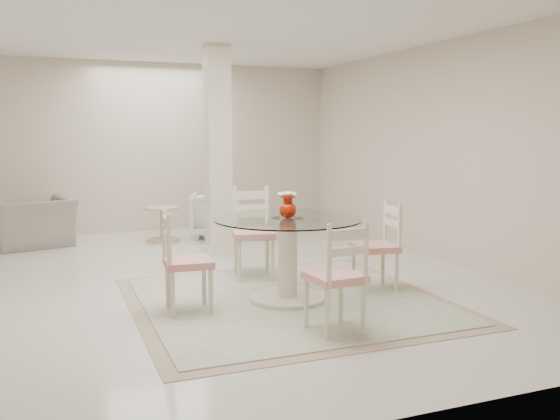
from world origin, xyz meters
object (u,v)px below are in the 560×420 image
object	(u,v)px
red_vase	(288,206)
dining_chair_east	(381,240)
recliner_taupe	(32,222)
dining_chair_north	(253,226)
dining_chair_west	(181,255)
armchair_white	(216,215)
dining_chair_south	(339,269)
dining_table	(288,259)
column	(218,151)
side_table	(163,225)

from	to	relation	value
red_vase	dining_chair_east	world-z (taller)	red_vase
dining_chair_east	recliner_taupe	bearing A→B (deg)	-132.26
recliner_taupe	dining_chair_north	bearing A→B (deg)	114.85
dining_chair_west	armchair_white	bearing A→B (deg)	-16.15
dining_chair_north	dining_chair_south	xyz separation A→B (m)	(0.03, -2.03, -0.05)
dining_table	column	bearing A→B (deg)	90.06
column	dining_chair_south	distance (m)	3.53
dining_table	dining_chair_east	size ratio (longest dim) A/B	1.39
red_vase	dining_chair_west	bearing A→B (deg)	-179.14
column	armchair_white	xyz separation A→B (m)	(0.30, 1.23, -1.01)
dining_table	dining_chair_north	bearing A→B (deg)	90.17
dining_chair_east	dining_chair_north	xyz separation A→B (m)	(-1.02, 1.01, 0.05)
red_vase	recliner_taupe	distance (m)	4.50
dining_chair_east	dining_chair_west	bearing A→B (deg)	-82.66
recliner_taupe	side_table	size ratio (longest dim) A/B	2.07
column	dining_chair_south	bearing A→B (deg)	-89.58
red_vase	dining_chair_east	distance (m)	1.09
dining_chair_north	side_table	distance (m)	2.63
dining_table	dining_chair_north	world-z (taller)	dining_chair_north
dining_table	red_vase	xyz separation A→B (m)	(0.00, 0.00, 0.51)
recliner_taupe	side_table	bearing A→B (deg)	157.15
red_vase	recliner_taupe	size ratio (longest dim) A/B	0.24
column	side_table	size ratio (longest dim) A/B	5.33
side_table	dining_chair_north	bearing A→B (deg)	-78.13
dining_chair_south	side_table	distance (m)	4.63
column	dining_chair_north	size ratio (longest dim) A/B	2.46
column	dining_chair_north	bearing A→B (deg)	-90.01
dining_table	red_vase	bearing A→B (deg)	84.29
recliner_taupe	red_vase	bearing A→B (deg)	106.59
red_vase	armchair_white	world-z (taller)	red_vase
column	armchair_white	world-z (taller)	column
dining_chair_west	dining_chair_south	distance (m)	1.44
dining_chair_south	armchair_white	world-z (taller)	dining_chair_south
dining_chair_north	dining_chair_west	distance (m)	1.45
dining_table	recliner_taupe	world-z (taller)	dining_table
armchair_white	side_table	size ratio (longest dim) A/B	1.47
red_vase	dining_chair_south	world-z (taller)	red_vase
dining_table	dining_chair_west	size ratio (longest dim) A/B	1.37
recliner_taupe	column	bearing A→B (deg)	134.02
dining_chair_east	dining_table	bearing A→B (deg)	-82.76
dining_chair_east	recliner_taupe	distance (m)	5.06
dining_chair_south	side_table	size ratio (longest dim) A/B	1.99
column	recliner_taupe	size ratio (longest dim) A/B	2.57
red_vase	recliner_taupe	world-z (taller)	red_vase
dining_chair_north	side_table	size ratio (longest dim) A/B	2.17
dining_chair_west	side_table	xyz separation A→B (m)	(0.48, 3.58, -0.30)
dining_chair_west	recliner_taupe	xyz separation A→B (m)	(-1.29, 3.84, -0.19)
dining_chair_east	dining_chair_north	distance (m)	1.44
dining_chair_east	side_table	bearing A→B (deg)	-149.70
dining_chair_south	dining_chair_east	bearing A→B (deg)	-139.26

